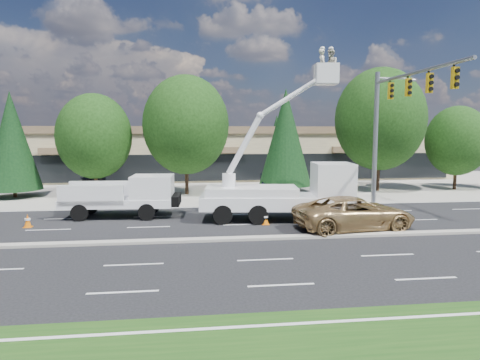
{
  "coord_description": "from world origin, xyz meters",
  "views": [
    {
      "loc": [
        -2.98,
        -19.09,
        4.93
      ],
      "look_at": [
        -0.18,
        3.33,
        2.4
      ],
      "focal_mm": 32.0,
      "sensor_mm": 36.0,
      "label": 1
    }
  ],
  "objects": [
    {
      "name": "ground",
      "position": [
        0.0,
        0.0,
        0.0
      ],
      "size": [
        140.0,
        140.0,
        0.0
      ],
      "primitive_type": "plane",
      "color": "black",
      "rests_on": "ground"
    },
    {
      "name": "concrete_apron",
      "position": [
        0.0,
        20.0,
        0.01
      ],
      "size": [
        140.0,
        22.0,
        0.01
      ],
      "primitive_type": "cube",
      "color": "gray",
      "rests_on": "ground"
    },
    {
      "name": "road_median",
      "position": [
        0.0,
        0.0,
        0.06
      ],
      "size": [
        120.0,
        0.55,
        0.12
      ],
      "primitive_type": "cube",
      "color": "gray",
      "rests_on": "ground"
    },
    {
      "name": "strip_mall",
      "position": [
        0.0,
        29.97,
        2.83
      ],
      "size": [
        50.4,
        15.4,
        5.5
      ],
      "color": "tan",
      "rests_on": "ground"
    },
    {
      "name": "tree_front_b",
      "position": [
        -16.0,
        15.0,
        4.29
      ],
      "size": [
        4.05,
        4.05,
        7.99
      ],
      "color": "#332114",
      "rests_on": "ground"
    },
    {
      "name": "tree_front_c",
      "position": [
        -10.0,
        15.0,
        4.62
      ],
      "size": [
        5.69,
        5.69,
        7.89
      ],
      "color": "#332114",
      "rests_on": "ground"
    },
    {
      "name": "tree_front_d",
      "position": [
        -3.0,
        15.0,
        5.5
      ],
      "size": [
        6.77,
        6.77,
        9.39
      ],
      "color": "#332114",
      "rests_on": "ground"
    },
    {
      "name": "tree_front_e",
      "position": [
        5.0,
        15.0,
        4.52
      ],
      "size": [
        4.28,
        4.28,
        8.43
      ],
      "color": "#332114",
      "rests_on": "ground"
    },
    {
      "name": "tree_front_f",
      "position": [
        13.0,
        15.0,
        6.0
      ],
      "size": [
        7.39,
        7.39,
        10.25
      ],
      "color": "#332114",
      "rests_on": "ground"
    },
    {
      "name": "tree_front_g",
      "position": [
        20.0,
        15.0,
        4.2
      ],
      "size": [
        5.18,
        5.18,
        7.18
      ],
      "color": "#332114",
      "rests_on": "ground"
    },
    {
      "name": "tree_back_a",
      "position": [
        -18.0,
        42.0,
        4.21
      ],
      "size": [
        3.99,
        3.99,
        7.86
      ],
      "color": "#332114",
      "rests_on": "ground"
    },
    {
      "name": "tree_back_b",
      "position": [
        -4.0,
        42.0,
        5.19
      ],
      "size": [
        4.91,
        4.91,
        9.68
      ],
      "color": "#332114",
      "rests_on": "ground"
    },
    {
      "name": "tree_back_c",
      "position": [
        10.0,
        42.0,
        3.96
      ],
      "size": [
        3.75,
        3.75,
        7.39
      ],
      "color": "#332114",
      "rests_on": "ground"
    },
    {
      "name": "tree_back_d",
      "position": [
        22.0,
        42.0,
        6.05
      ],
      "size": [
        5.72,
        5.72,
        11.28
      ],
      "color": "#332114",
      "rests_on": "ground"
    },
    {
      "name": "signal_mast",
      "position": [
        10.03,
        7.04,
        6.06
      ],
      "size": [
        2.76,
        10.16,
        9.0
      ],
      "color": "gray",
      "rests_on": "ground"
    },
    {
      "name": "utility_pickup",
      "position": [
        -6.51,
        6.17,
        1.0
      ],
      "size": [
        6.46,
        2.82,
        2.43
      ],
      "rotation": [
        0.0,
        0.0,
        -0.06
      ],
      "color": "white",
      "rests_on": "ground"
    },
    {
      "name": "bucket_truck",
      "position": [
        2.79,
        4.1,
        2.05
      ],
      "size": [
        8.75,
        3.56,
        9.53
      ],
      "rotation": [
        0.0,
        0.0,
        -0.12
      ],
      "color": "white",
      "rests_on": "ground"
    },
    {
      "name": "traffic_cone_a",
      "position": [
        -11.25,
        3.99,
        0.34
      ],
      "size": [
        0.4,
        0.4,
        0.7
      ],
      "color": "orange",
      "rests_on": "ground"
    },
    {
      "name": "traffic_cone_b",
      "position": [
        -1.08,
        3.52,
        0.34
      ],
      "size": [
        0.4,
        0.4,
        0.7
      ],
      "color": "orange",
      "rests_on": "ground"
    },
    {
      "name": "traffic_cone_c",
      "position": [
        1.17,
        3.12,
        0.34
      ],
      "size": [
        0.4,
        0.4,
        0.7
      ],
      "color": "orange",
      "rests_on": "ground"
    },
    {
      "name": "traffic_cone_d",
      "position": [
        7.22,
        3.41,
        0.34
      ],
      "size": [
        0.4,
        0.4,
        0.7
      ],
      "color": "orange",
      "rests_on": "ground"
    },
    {
      "name": "minivan",
      "position": [
        5.42,
        1.37,
        0.85
      ],
      "size": [
        6.38,
        3.51,
        1.69
      ],
      "primitive_type": "imported",
      "rotation": [
        0.0,
        0.0,
        1.69
      ],
      "color": "#AA8752",
      "rests_on": "ground"
    },
    {
      "name": "parked_car_west",
      "position": [
        -11.0,
        18.84,
        0.83
      ],
      "size": [
        2.53,
        5.09,
        1.67
      ],
      "primitive_type": "imported",
      "rotation": [
        0.0,
        0.0,
        0.12
      ],
      "color": "black",
      "rests_on": "ground"
    },
    {
      "name": "parked_car_east",
      "position": [
        3.96,
        16.0,
        0.74
      ],
      "size": [
        2.13,
        4.66,
        1.48
      ],
      "primitive_type": "imported",
      "rotation": [
        0.0,
        0.0,
        -0.13
      ],
      "color": "black",
      "rests_on": "ground"
    }
  ]
}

